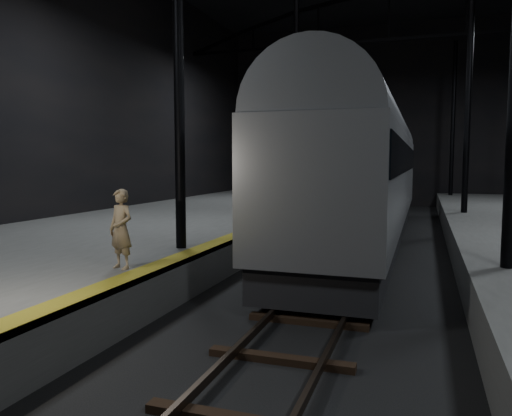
% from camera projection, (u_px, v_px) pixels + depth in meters
% --- Properties ---
extents(ground, '(44.00, 44.00, 0.00)m').
position_uv_depth(ground, '(350.00, 265.00, 15.54)').
color(ground, black).
rests_on(ground, ground).
extents(platform_left, '(9.00, 43.80, 1.00)m').
position_uv_depth(platform_left, '(140.00, 238.00, 17.87)').
color(platform_left, '#545451').
rests_on(platform_left, ground).
extents(tactile_strip, '(0.50, 43.80, 0.01)m').
position_uv_depth(tactile_strip, '(252.00, 229.00, 16.48)').
color(tactile_strip, olive).
rests_on(tactile_strip, platform_left).
extents(track, '(2.40, 43.00, 0.24)m').
position_uv_depth(track, '(350.00, 263.00, 15.53)').
color(track, '#3F3328').
rests_on(track, ground).
extents(train, '(3.08, 20.57, 5.50)m').
position_uv_depth(train, '(366.00, 165.00, 19.05)').
color(train, '#9EA1A6').
rests_on(train, ground).
extents(woman, '(0.69, 0.55, 1.66)m').
position_uv_depth(woman, '(121.00, 229.00, 10.28)').
color(woman, '#98805D').
rests_on(woman, platform_left).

